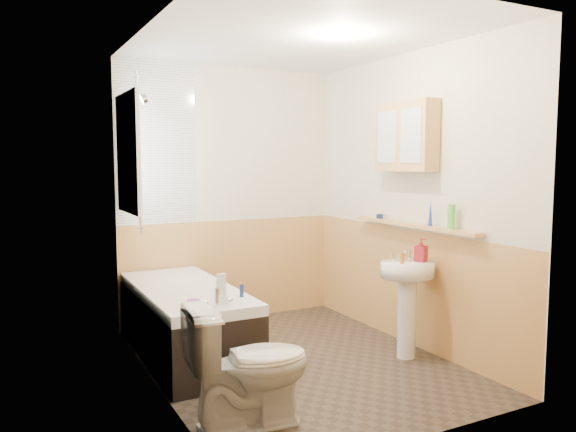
{
  "coord_description": "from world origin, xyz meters",
  "views": [
    {
      "loc": [
        -2.05,
        -3.78,
        1.59
      ],
      "look_at": [
        0.0,
        0.15,
        1.15
      ],
      "focal_mm": 35.0,
      "sensor_mm": 36.0,
      "label": 1
    }
  ],
  "objects_px": {
    "pine_shelf": "(413,225)",
    "medicine_cabinet": "(406,137)",
    "bathtub": "(186,320)",
    "sink": "(407,289)",
    "toilet": "(249,366)"
  },
  "relations": [
    {
      "from": "sink",
      "to": "medicine_cabinet",
      "type": "distance_m",
      "value": 1.27
    },
    {
      "from": "sink",
      "to": "pine_shelf",
      "type": "height_order",
      "value": "pine_shelf"
    },
    {
      "from": "bathtub",
      "to": "toilet",
      "type": "xyz_separation_m",
      "value": [
        -0.03,
        -1.34,
        0.07
      ]
    },
    {
      "from": "toilet",
      "to": "pine_shelf",
      "type": "xyz_separation_m",
      "value": [
        1.8,
        0.67,
        0.68
      ]
    },
    {
      "from": "pine_shelf",
      "to": "medicine_cabinet",
      "type": "relative_size",
      "value": 2.27
    },
    {
      "from": "sink",
      "to": "medicine_cabinet",
      "type": "relative_size",
      "value": 1.38
    },
    {
      "from": "pine_shelf",
      "to": "toilet",
      "type": "bearing_deg",
      "value": -159.7
    },
    {
      "from": "sink",
      "to": "medicine_cabinet",
      "type": "xyz_separation_m",
      "value": [
        0.17,
        0.26,
        1.23
      ]
    },
    {
      "from": "medicine_cabinet",
      "to": "bathtub",
      "type": "bearing_deg",
      "value": 161.39
    },
    {
      "from": "pine_shelf",
      "to": "medicine_cabinet",
      "type": "distance_m",
      "value": 0.75
    },
    {
      "from": "sink",
      "to": "pine_shelf",
      "type": "relative_size",
      "value": 0.61
    },
    {
      "from": "toilet",
      "to": "medicine_cabinet",
      "type": "bearing_deg",
      "value": -60.77
    },
    {
      "from": "medicine_cabinet",
      "to": "toilet",
      "type": "bearing_deg",
      "value": -157.0
    },
    {
      "from": "bathtub",
      "to": "pine_shelf",
      "type": "bearing_deg",
      "value": -20.81
    },
    {
      "from": "medicine_cabinet",
      "to": "sink",
      "type": "bearing_deg",
      "value": -123.1
    }
  ]
}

